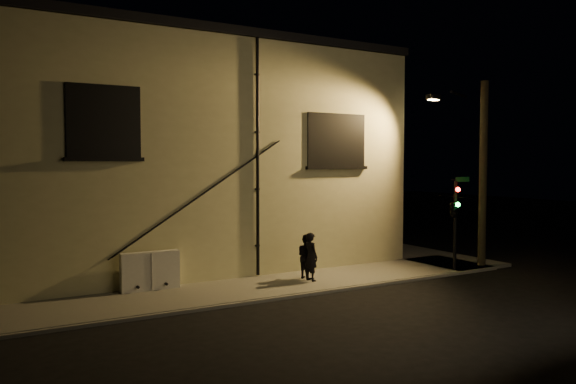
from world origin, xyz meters
TOP-DOWN VIEW (x-y plane):
  - ground at (0.00, 0.00)m, footprint 90.00×90.00m
  - sidewalk at (1.22, 4.39)m, footprint 21.00×16.00m
  - building at (-3.00, 8.99)m, footprint 16.20×12.23m
  - utility_cabinet at (-5.73, 2.70)m, footprint 1.85×0.31m
  - pedestrian_a at (-0.61, 1.32)m, footprint 0.47×0.65m
  - pedestrian_b at (-0.52, 1.72)m, footprint 0.63×0.78m
  - traffic_signal at (4.95, 0.19)m, footprint 1.26×2.04m
  - streetlamp_pole at (6.68, 0.49)m, footprint 2.03×1.39m

SIDE VIEW (x-z plane):
  - ground at x=0.00m, z-range 0.00..0.00m
  - sidewalk at x=1.22m, z-range 0.00..0.12m
  - utility_cabinet at x=-5.73m, z-range 0.12..1.34m
  - pedestrian_b at x=-0.52m, z-range 0.12..1.66m
  - pedestrian_a at x=-0.61m, z-range 0.12..1.77m
  - traffic_signal at x=4.95m, z-range 0.72..4.19m
  - streetlamp_pole at x=6.68m, z-range 0.22..7.50m
  - building at x=-3.00m, z-range 0.00..8.80m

